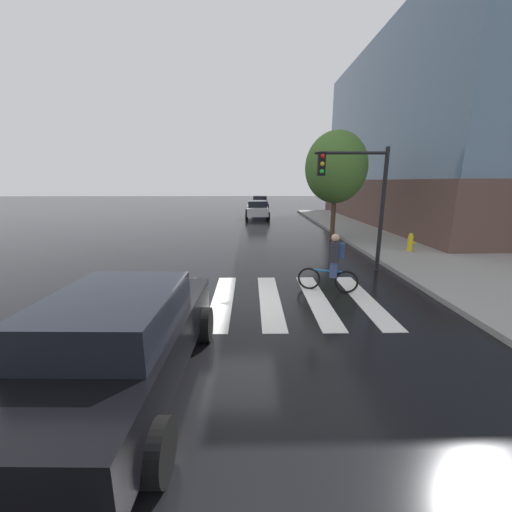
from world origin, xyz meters
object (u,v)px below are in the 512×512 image
at_px(sedan_far, 260,202).
at_px(cyclist, 333,263).
at_px(sedan_mid, 257,209).
at_px(street_tree_near, 336,168).
at_px(fire_hydrant, 410,242).
at_px(traffic_light_near, 360,188).
at_px(sedan_near, 121,341).

relative_size(sedan_far, cyclist, 2.53).
height_order(sedan_mid, cyclist, cyclist).
bearing_deg(street_tree_near, cyclist, -104.61).
height_order(cyclist, fire_hydrant, cyclist).
bearing_deg(traffic_light_near, street_tree_near, 82.88).
xyz_separation_m(sedan_far, fire_hydrant, (5.79, -23.50, -0.23)).
bearing_deg(sedan_near, street_tree_near, 62.70).
bearing_deg(sedan_mid, street_tree_near, -69.78).
bearing_deg(sedan_mid, sedan_near, -96.34).
xyz_separation_m(sedan_mid, sedan_far, (0.53, 9.73, -0.01)).
xyz_separation_m(sedan_near, traffic_light_near, (5.60, 6.41, 2.04)).
bearing_deg(street_tree_near, sedan_mid, 110.22).
bearing_deg(cyclist, traffic_light_near, 57.88).
bearing_deg(traffic_light_near, sedan_mid, 100.77).
bearing_deg(traffic_light_near, sedan_near, -131.12).
bearing_deg(fire_hydrant, cyclist, -134.96).
xyz_separation_m(traffic_light_near, street_tree_near, (0.73, 5.85, 0.92)).
bearing_deg(fire_hydrant, sedan_far, 103.83).
bearing_deg(sedan_far, traffic_light_near, -84.37).
xyz_separation_m(sedan_near, sedan_mid, (2.51, 22.62, -0.05)).
height_order(sedan_mid, sedan_far, sedan_mid).
height_order(sedan_mid, street_tree_near, street_tree_near).
height_order(fire_hydrant, street_tree_near, street_tree_near).
xyz_separation_m(cyclist, traffic_light_near, (1.36, 2.16, 2.02)).
relative_size(sedan_mid, traffic_light_near, 1.03).
xyz_separation_m(sedan_mid, fire_hydrant, (6.31, -13.78, -0.23)).
bearing_deg(street_tree_near, sedan_far, 99.30).
bearing_deg(cyclist, sedan_far, 92.44).
height_order(cyclist, street_tree_near, street_tree_near).
xyz_separation_m(sedan_far, street_tree_near, (3.29, -20.09, 3.02)).
bearing_deg(sedan_mid, sedan_far, 86.90).
bearing_deg(cyclist, street_tree_near, 75.39).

